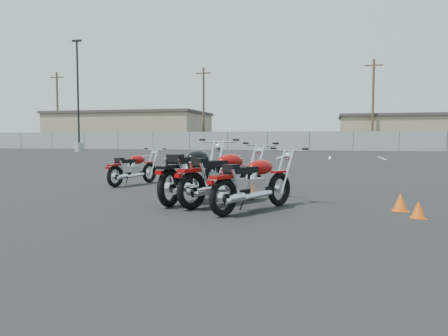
% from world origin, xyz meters
% --- Properties ---
extents(ground, '(120.00, 120.00, 0.00)m').
position_xyz_m(ground, '(0.00, 0.00, 0.00)').
color(ground, black).
rests_on(ground, ground).
extents(motorcycle_front_red, '(0.92, 1.88, 0.93)m').
position_xyz_m(motorcycle_front_red, '(-2.81, 3.00, 0.42)').
color(motorcycle_front_red, black).
rests_on(motorcycle_front_red, ground).
extents(motorcycle_second_black, '(1.00, 2.43, 1.19)m').
position_xyz_m(motorcycle_second_black, '(-0.43, 0.64, 0.54)').
color(motorcycle_second_black, black).
rests_on(motorcycle_second_black, ground).
extents(motorcycle_third_red, '(1.41, 2.02, 1.04)m').
position_xyz_m(motorcycle_third_red, '(0.90, -0.20, 0.47)').
color(motorcycle_third_red, black).
rests_on(motorcycle_third_red, ground).
extents(motorcycle_rear_red, '(1.50, 2.20, 1.12)m').
position_xyz_m(motorcycle_rear_red, '(0.25, 0.35, 0.51)').
color(motorcycle_rear_red, black).
rests_on(motorcycle_rear_red, ground).
extents(training_cone_near, '(0.25, 0.25, 0.30)m').
position_xyz_m(training_cone_near, '(3.27, 0.38, 0.15)').
color(training_cone_near, '#ED590C').
rests_on(training_cone_near, ground).
extents(training_cone_far, '(0.22, 0.22, 0.26)m').
position_xyz_m(training_cone_far, '(3.44, -0.24, 0.13)').
color(training_cone_far, '#ED590C').
rests_on(training_cone_far, ground).
extents(light_pole_west, '(0.80, 0.70, 9.36)m').
position_xyz_m(light_pole_west, '(-18.73, 25.66, 2.37)').
color(light_pole_west, '#999790').
rests_on(light_pole_west, ground).
extents(chainlink_fence, '(80.06, 0.06, 1.80)m').
position_xyz_m(chainlink_fence, '(-0.00, 35.00, 0.90)').
color(chainlink_fence, gray).
rests_on(chainlink_fence, ground).
extents(tan_building_west, '(18.40, 10.40, 4.30)m').
position_xyz_m(tan_building_west, '(-22.00, 42.00, 2.16)').
color(tan_building_west, '#9D8965').
rests_on(tan_building_west, ground).
extents(tan_building_east, '(14.40, 9.40, 3.70)m').
position_xyz_m(tan_building_east, '(10.00, 44.00, 1.86)').
color(tan_building_east, '#9D8965').
rests_on(tan_building_east, ground).
extents(utility_pole_a, '(1.80, 0.24, 9.00)m').
position_xyz_m(utility_pole_a, '(-30.00, 39.00, 4.69)').
color(utility_pole_a, '#4B3123').
rests_on(utility_pole_a, ground).
extents(utility_pole_b, '(1.80, 0.24, 9.00)m').
position_xyz_m(utility_pole_b, '(-12.00, 40.00, 4.69)').
color(utility_pole_b, '#4B3123').
rests_on(utility_pole_b, ground).
extents(utility_pole_c, '(1.80, 0.24, 9.00)m').
position_xyz_m(utility_pole_c, '(6.00, 39.00, 4.69)').
color(utility_pole_c, '#4B3123').
rests_on(utility_pole_c, ground).
extents(parking_line_stripes, '(15.12, 4.00, 0.01)m').
position_xyz_m(parking_line_stripes, '(-2.50, 20.00, 0.00)').
color(parking_line_stripes, silver).
rests_on(parking_line_stripes, ground).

